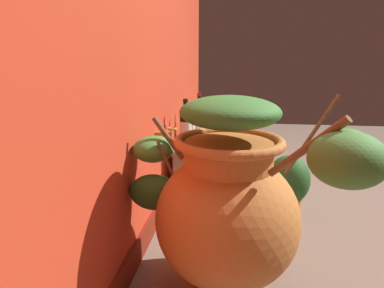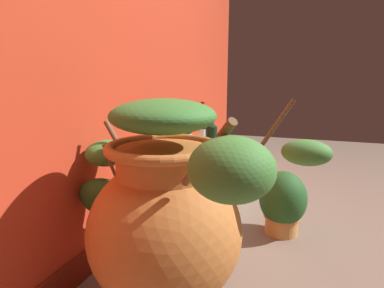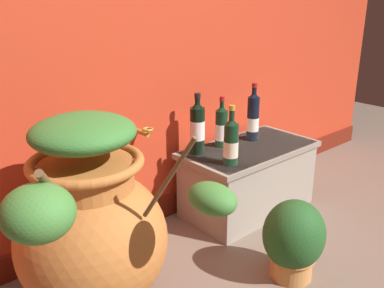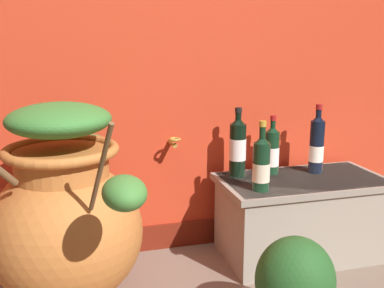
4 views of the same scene
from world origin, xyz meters
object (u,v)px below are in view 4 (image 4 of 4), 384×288
object	(u,v)px
wine_bottle_left	(317,144)
wine_bottle_right	(261,163)
potted_shrub	(295,287)
wine_bottle_back	(238,146)
wine_bottle_middle	(272,150)
terracotta_urn	(64,216)

from	to	relation	value
wine_bottle_left	wine_bottle_right	distance (m)	0.41
wine_bottle_right	potted_shrub	world-z (taller)	wine_bottle_right
wine_bottle_left	wine_bottle_back	bearing A→B (deg)	173.26
wine_bottle_right	wine_bottle_middle	bearing A→B (deg)	55.24
wine_bottle_middle	potted_shrub	xyz separation A→B (m)	(-0.22, -0.68, -0.32)
terracotta_urn	wine_bottle_right	xyz separation A→B (m)	(0.83, 0.07, 0.12)
wine_bottle_left	potted_shrub	bearing A→B (deg)	-124.36
wine_bottle_middle	terracotta_urn	bearing A→B (deg)	-163.65
terracotta_urn	wine_bottle_back	distance (m)	0.87
wine_bottle_back	potted_shrub	size ratio (longest dim) A/B	0.89
wine_bottle_middle	wine_bottle_left	bearing A→B (deg)	-10.46
wine_bottle_left	potted_shrub	size ratio (longest dim) A/B	0.91
wine_bottle_right	wine_bottle_back	size ratio (longest dim) A/B	0.93
wine_bottle_left	wine_bottle_right	xyz separation A→B (m)	(-0.37, -0.18, -0.02)
wine_bottle_middle	wine_bottle_back	bearing A→B (deg)	177.94
wine_bottle_left	wine_bottle_middle	xyz separation A→B (m)	(-0.22, 0.04, -0.03)
wine_bottle_left	potted_shrub	xyz separation A→B (m)	(-0.43, -0.64, -0.35)
terracotta_urn	wine_bottle_middle	bearing A→B (deg)	16.35
wine_bottle_left	wine_bottle_right	size ratio (longest dim) A/B	1.10
wine_bottle_left	potted_shrub	distance (m)	0.84
wine_bottle_right	potted_shrub	xyz separation A→B (m)	(-0.06, -0.45, -0.32)
wine_bottle_middle	wine_bottle_back	distance (m)	0.18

